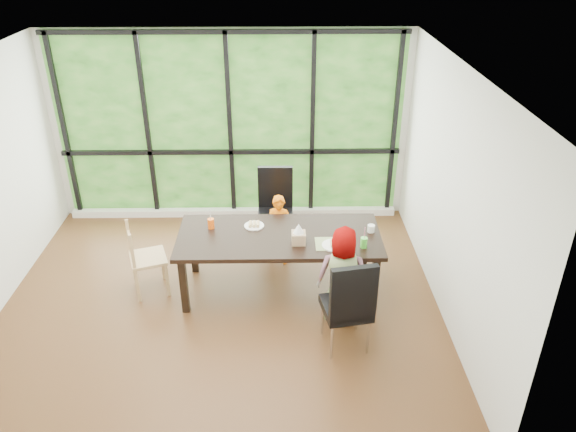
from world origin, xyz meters
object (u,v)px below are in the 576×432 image
object	(u,v)px
child_toddler	(279,230)
green_cup	(364,243)
child_older	(343,276)
orange_cup	(211,224)
tissue_box	(299,238)
plate_far	(254,226)
plate_near	(334,245)
chair_end_beech	(148,258)
white_mug	(371,228)
chair_window_leather	(275,210)
chair_interior_leather	(346,302)
dining_table	(279,263)

from	to	relation	value
child_toddler	green_cup	size ratio (longest dim) A/B	7.79
child_older	orange_cup	world-z (taller)	child_older
child_toddler	tissue_box	size ratio (longest dim) A/B	6.07
child_older	tissue_box	world-z (taller)	child_older
child_older	plate_far	xyz separation A→B (m)	(-0.98, 0.77, 0.19)
plate_near	chair_end_beech	bearing A→B (deg)	173.08
plate_far	white_mug	size ratio (longest dim) A/B	2.73
chair_window_leather	plate_far	xyz separation A→B (m)	(-0.24, -0.79, 0.22)
chair_interior_leather	plate_near	bearing A→B (deg)	-94.84
green_cup	white_mug	bearing A→B (deg)	68.82
dining_table	child_older	xyz separation A→B (m)	(0.69, -0.57, 0.19)
chair_window_leather	orange_cup	size ratio (longest dim) A/B	8.93
dining_table	white_mug	bearing A→B (deg)	3.11
child_older	green_cup	size ratio (longest dim) A/B	9.49
dining_table	child_toddler	world-z (taller)	child_toddler
dining_table	white_mug	size ratio (longest dim) A/B	27.26
chair_end_beech	child_toddler	size ratio (longest dim) A/B	0.96
child_toddler	orange_cup	size ratio (longest dim) A/B	7.74
chair_end_beech	plate_near	bearing A→B (deg)	-116.07
green_cup	chair_end_beech	bearing A→B (deg)	173.32
orange_cup	child_toddler	bearing A→B (deg)	28.71
plate_near	white_mug	size ratio (longest dim) A/B	3.13
dining_table	child_older	size ratio (longest dim) A/B	2.04
child_older	tissue_box	distance (m)	0.66
chair_window_leather	white_mug	world-z (taller)	chair_window_leather
chair_window_leather	chair_interior_leather	xyz separation A→B (m)	(0.72, -1.98, 0.00)
orange_cup	tissue_box	xyz separation A→B (m)	(1.01, -0.35, 0.01)
chair_interior_leather	white_mug	distance (m)	1.13
dining_table	green_cup	distance (m)	1.06
plate_near	orange_cup	bearing A→B (deg)	163.02
chair_end_beech	child_older	distance (m)	2.29
plate_far	tissue_box	distance (m)	0.64
white_mug	chair_end_beech	bearing A→B (deg)	-178.87
green_cup	tissue_box	size ratio (longest dim) A/B	0.78
chair_window_leather	tissue_box	size ratio (longest dim) A/B	7.01
dining_table	chair_end_beech	xyz separation A→B (m)	(-1.53, 0.01, 0.08)
child_older	tissue_box	size ratio (longest dim) A/B	7.39
orange_cup	tissue_box	bearing A→B (deg)	-19.27
chair_end_beech	green_cup	distance (m)	2.50
chair_window_leather	chair_interior_leather	bearing A→B (deg)	-69.29
orange_cup	plate_near	bearing A→B (deg)	-16.98
chair_window_leather	chair_end_beech	world-z (taller)	chair_window_leather
dining_table	chair_window_leather	world-z (taller)	chair_window_leather
child_toddler	orange_cup	xyz separation A→B (m)	(-0.79, -0.43, 0.34)
chair_interior_leather	orange_cup	world-z (taller)	chair_interior_leather
chair_window_leather	plate_far	distance (m)	0.86
plate_far	child_older	bearing A→B (deg)	-38.27
tissue_box	child_toddler	bearing A→B (deg)	105.36
plate_far	tissue_box	world-z (taller)	tissue_box
plate_near	chair_interior_leather	bearing A→B (deg)	-84.55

